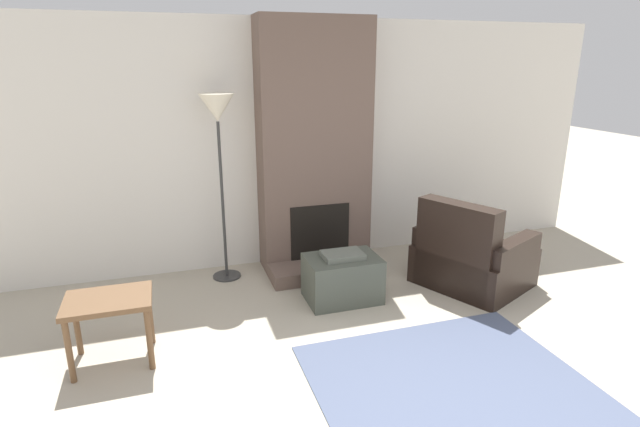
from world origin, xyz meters
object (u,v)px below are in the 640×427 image
ottoman (342,278)px  floor_lamp_left (218,120)px  side_table (109,309)px  armchair (469,260)px

ottoman → floor_lamp_left: 1.91m
side_table → floor_lamp_left: size_ratio=0.32×
side_table → floor_lamp_left: floor_lamp_left is taller
armchair → floor_lamp_left: bearing=42.2°
ottoman → side_table: bearing=-167.5°
side_table → armchair: bearing=5.9°
side_table → floor_lamp_left: bearing=52.1°
armchair → floor_lamp_left: (-2.29, 0.95, 1.35)m
floor_lamp_left → side_table: bearing=-127.9°
floor_lamp_left → ottoman: bearing=-41.1°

